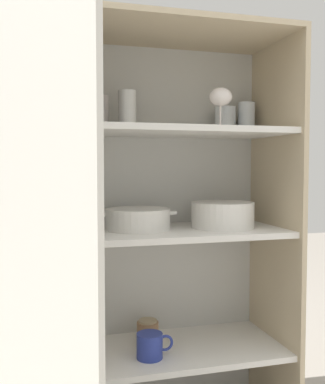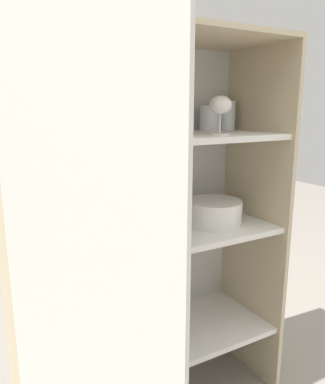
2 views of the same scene
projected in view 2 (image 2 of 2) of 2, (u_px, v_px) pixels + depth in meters
cupboard_back_panel at (129, 225)px, 1.47m from camera, size 0.96×0.02×1.34m
cupboard_side_left at (8, 266)px, 1.09m from camera, size 0.02×0.39×1.34m
cupboard_side_right at (253, 220)px, 1.53m from camera, size 0.02×0.39×1.34m
cupboard_top_panel at (150, 31)px, 1.16m from camera, size 0.96×0.39×0.02m
shelf_board_lower at (152, 342)px, 1.40m from camera, size 0.92×0.36×0.02m
shelf_board_middle at (151, 237)px, 1.31m from camera, size 0.92×0.36×0.02m
shelf_board_upper at (150, 138)px, 1.23m from camera, size 0.92×0.36×0.02m
cupboard_door at (87, 325)px, 0.79m from camera, size 0.25×0.43×1.34m
tumbler_glass_0 at (227, 116)px, 1.50m from camera, size 0.06×0.06×0.11m
tumbler_glass_1 at (125, 115)px, 1.23m from camera, size 0.06×0.06×0.13m
tumbler_glass_2 at (209, 118)px, 1.47m from camera, size 0.08×0.08×0.09m
tumbler_glass_3 at (52, 113)px, 1.08m from camera, size 0.07×0.07×0.15m
tumbler_glass_4 at (95, 117)px, 1.24m from camera, size 0.06×0.06×0.12m
wine_glass_0 at (220, 107)px, 1.24m from camera, size 0.08×0.08×0.13m
wine_glass_1 at (36, 101)px, 0.92m from camera, size 0.07×0.07×0.14m
wine_bottle at (93, 102)px, 1.10m from camera, size 0.08×0.08×0.24m
plate_stack_white at (213, 212)px, 1.42m from camera, size 0.22×0.22×0.09m
mixing_bowl_large at (52, 244)px, 1.11m from camera, size 0.16×0.16×0.06m
casserole_dish at (138, 224)px, 1.30m from camera, size 0.27×0.22×0.07m
coffee_mug_primary at (156, 339)px, 1.33m from camera, size 0.12×0.09×0.08m
storage_jar at (145, 319)px, 1.46m from camera, size 0.08×0.08×0.08m
serving_spoon at (78, 361)px, 1.27m from camera, size 0.21×0.04×0.01m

